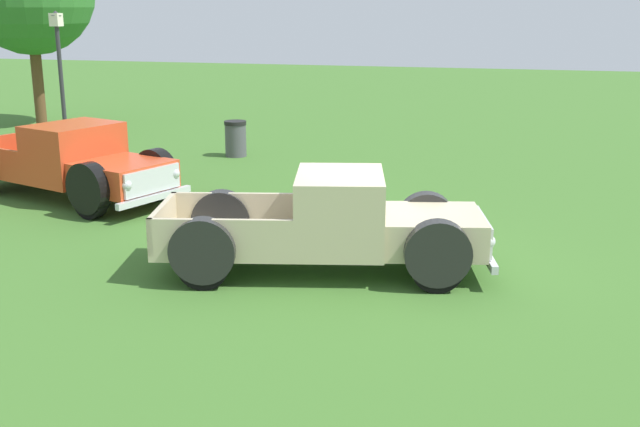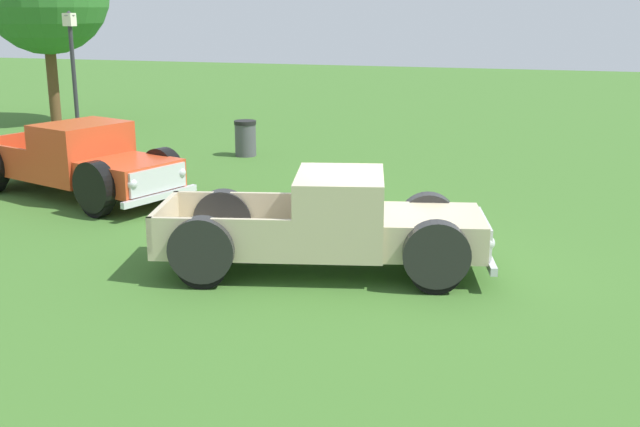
# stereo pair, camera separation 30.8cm
# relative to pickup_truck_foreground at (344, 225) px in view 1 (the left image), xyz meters

# --- Properties ---
(ground_plane) EXTENTS (80.00, 80.00, 0.00)m
(ground_plane) POSITION_rel_pickup_truck_foreground_xyz_m (0.56, -0.21, -0.72)
(ground_plane) COLOR #3D6B28
(pickup_truck_foreground) EXTENTS (2.87, 5.20, 1.51)m
(pickup_truck_foreground) POSITION_rel_pickup_truck_foreground_xyz_m (0.00, 0.00, 0.00)
(pickup_truck_foreground) COLOR #C6B793
(pickup_truck_foreground) RESTS_ON ground_plane
(pickup_truck_behind_left) EXTENTS (3.40, 5.46, 1.57)m
(pickup_truck_behind_left) POSITION_rel_pickup_truck_foreground_xyz_m (2.90, 6.35, 0.03)
(pickup_truck_behind_left) COLOR #D14723
(pickup_truck_behind_left) RESTS_ON ground_plane
(lamp_post_near) EXTENTS (0.36, 0.36, 3.78)m
(lamp_post_near) POSITION_rel_pickup_truck_foreground_xyz_m (8.66, 10.40, 1.26)
(lamp_post_near) COLOR #2D2D33
(lamp_post_near) RESTS_ON ground_plane
(trash_can) EXTENTS (0.59, 0.59, 0.95)m
(trash_can) POSITION_rel_pickup_truck_foreground_xyz_m (8.25, 4.97, -0.24)
(trash_can) COLOR #4C4C51
(trash_can) RESTS_ON ground_plane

